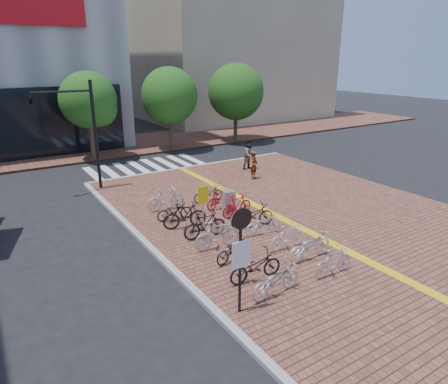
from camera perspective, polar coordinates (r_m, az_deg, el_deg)
ground at (r=15.45m, az=7.29°, el=-8.18°), size 120.00×120.00×0.00m
tactile_strip at (r=14.02m, az=27.47°, el=-12.63°), size 0.40×34.00×0.01m
kerb_west at (r=10.11m, az=7.82°, el=-24.43°), size 0.25×34.00×0.15m
kerb_north at (r=26.38m, az=-4.30°, el=3.60°), size 14.00×0.25×0.15m
far_sidewalk at (r=33.44m, az=-16.31°, el=6.15°), size 70.00×8.00×0.15m
building_beige at (r=50.35m, az=-0.07°, el=21.12°), size 20.00×18.00×18.00m
crosswalk at (r=27.15m, az=-10.97°, el=3.59°), size 7.50×4.00×0.01m
street_trees at (r=31.37m, az=-5.98°, el=13.46°), size 16.20×4.60×6.35m
bike_0 at (r=12.30m, az=7.40°, el=-12.36°), size 1.91×0.80×0.98m
bike_1 at (r=12.94m, az=4.53°, el=-10.55°), size 1.91×0.79×0.98m
bike_2 at (r=14.10m, az=1.43°, el=-8.17°), size 1.71×0.85×0.86m
bike_3 at (r=14.88m, az=-0.96°, el=-6.09°), size 1.89×0.66×1.12m
bike_4 at (r=15.75m, az=-2.75°, el=-4.71°), size 1.85×0.64×1.09m
bike_5 at (r=16.69m, az=-5.63°, el=-3.33°), size 1.93×0.90×1.12m
bike_6 at (r=17.58m, az=-7.08°, el=-2.71°), size 1.65×0.78×0.83m
bike_7 at (r=18.75m, az=-8.29°, el=-0.94°), size 1.84×0.55×1.10m
bike_8 at (r=13.69m, az=15.39°, el=-9.52°), size 1.61×0.50×0.96m
bike_9 at (r=14.49m, az=12.16°, el=-7.49°), size 1.95×0.72×1.02m
bike_10 at (r=15.11m, az=9.13°, el=-6.27°), size 1.60×0.47×0.96m
bike_11 at (r=16.15m, az=5.59°, el=-4.63°), size 1.68×0.77×0.85m
bike_12 at (r=16.77m, az=4.05°, el=-3.35°), size 2.03×1.01×1.02m
bike_13 at (r=17.83m, az=1.86°, el=-1.94°), size 1.74×0.72×1.02m
bike_14 at (r=18.75m, az=-0.65°, el=-1.00°), size 1.62×0.73×0.94m
bike_15 at (r=19.66m, az=-2.25°, el=-0.21°), size 1.62×0.62×0.84m
pedestrian_a at (r=23.35m, az=4.31°, el=3.74°), size 0.67×0.60×1.55m
pedestrian_b at (r=25.35m, az=3.68°, el=5.36°), size 0.99×0.81×1.88m
utility_box at (r=17.99m, az=0.70°, el=-1.56°), size 0.57×0.46×1.13m
yellow_sign at (r=16.63m, az=-3.01°, el=-0.94°), size 0.47×0.11×1.75m
notice_sign at (r=10.71m, az=2.45°, el=-8.07°), size 0.58×0.14×3.15m
traffic_light_pole at (r=21.77m, az=-21.54°, el=9.92°), size 3.07×1.18×5.71m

